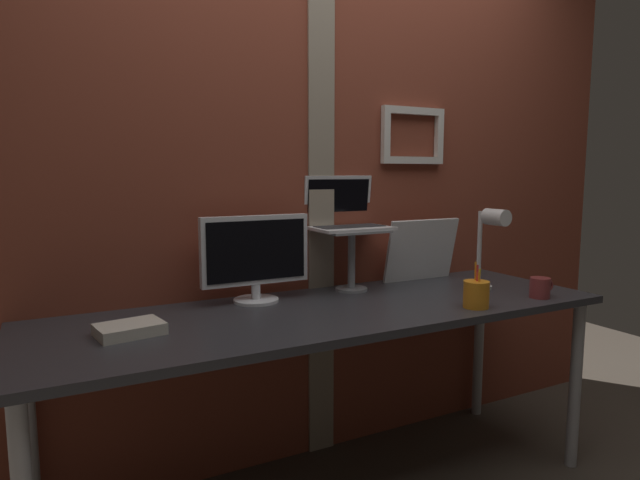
% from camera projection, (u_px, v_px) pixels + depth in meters
% --- Properties ---
extents(brick_wall_back, '(3.49, 0.16, 2.52)m').
position_uv_depth(brick_wall_back, '(317.00, 177.00, 2.40)').
color(brick_wall_back, brown).
rests_on(brick_wall_back, ground_plane).
extents(desk, '(2.21, 0.70, 0.77)m').
position_uv_depth(desk, '(332.00, 325.00, 2.04)').
color(desk, '#333338').
rests_on(desk, ground_plane).
extents(monitor, '(0.44, 0.18, 0.35)m').
position_uv_depth(monitor, '(255.00, 254.00, 2.11)').
color(monitor, white).
rests_on(monitor, desk).
extents(laptop_stand, '(0.28, 0.22, 0.27)m').
position_uv_depth(laptop_stand, '(352.00, 250.00, 2.32)').
color(laptop_stand, gray).
rests_on(laptop_stand, desk).
extents(laptop, '(0.34, 0.25, 0.23)m').
position_uv_depth(laptop, '(345.00, 214.00, 2.35)').
color(laptop, white).
rests_on(laptop, laptop_stand).
extents(whiteboard_panel, '(0.38, 0.08, 0.30)m').
position_uv_depth(whiteboard_panel, '(421.00, 250.00, 2.53)').
color(whiteboard_panel, white).
rests_on(whiteboard_panel, desk).
extents(desk_lamp, '(0.12, 0.20, 0.36)m').
position_uv_depth(desk_lamp, '(489.00, 240.00, 2.30)').
color(desk_lamp, white).
rests_on(desk_lamp, desk).
extents(pen_cup, '(0.10, 0.10, 0.17)m').
position_uv_depth(pen_cup, '(476.00, 294.00, 2.04)').
color(pen_cup, orange).
rests_on(pen_cup, desk).
extents(coffee_mug, '(0.12, 0.08, 0.08)m').
position_uv_depth(coffee_mug, '(540.00, 288.00, 2.20)').
color(coffee_mug, maroon).
rests_on(coffee_mug, desk).
extents(paper_clutter_stack, '(0.22, 0.17, 0.04)m').
position_uv_depth(paper_clutter_stack, '(130.00, 329.00, 1.70)').
color(paper_clutter_stack, silver).
rests_on(paper_clutter_stack, desk).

